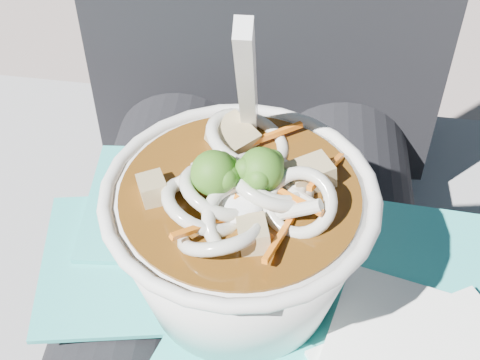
# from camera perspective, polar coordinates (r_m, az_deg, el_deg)

# --- Properties ---
(lap) EXTENTS (0.30, 0.48, 0.14)m
(lap) POSITION_cam_1_polar(r_m,az_deg,el_deg) (0.55, 0.16, -13.58)
(lap) COLOR black
(lap) RESTS_ON stone_ledge
(person_body) EXTENTS (0.34, 0.94, 0.98)m
(person_body) POSITION_cam_1_polar(r_m,az_deg,el_deg) (0.58, 0.97, -4.29)
(person_body) COLOR black
(person_body) RESTS_ON ground
(plastic_bag) EXTENTS (0.36, 0.31, 0.01)m
(plastic_bag) POSITION_cam_1_polar(r_m,az_deg,el_deg) (0.48, 1.97, -9.74)
(plastic_bag) COLOR #2CB9B3
(plastic_bag) RESTS_ON lap
(udon_bowl) EXTENTS (0.21, 0.21, 0.21)m
(udon_bowl) POSITION_cam_1_polar(r_m,az_deg,el_deg) (0.43, 0.02, -4.34)
(udon_bowl) COLOR white
(udon_bowl) RESTS_ON plastic_bag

